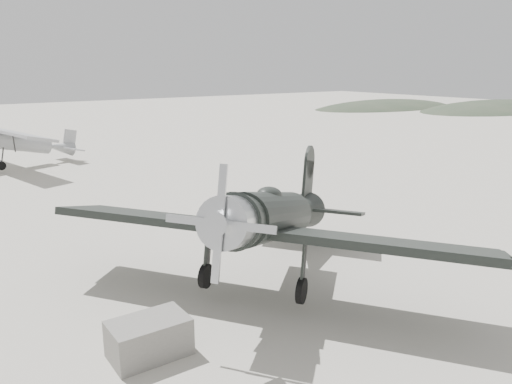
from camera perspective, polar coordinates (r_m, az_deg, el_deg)
ground at (r=16.66m, az=7.58°, el=-7.54°), size 160.00×160.00×0.00m
hill_east_north at (r=81.04m, az=25.90°, el=8.49°), size 36.00×18.00×6.00m
hill_northeast at (r=79.64m, az=14.69°, el=9.36°), size 32.00×16.00×5.20m
lowwing_monoplane at (r=14.12m, az=2.08°, el=-2.83°), size 9.58×10.71×3.79m
highwing_monoplane at (r=34.01m, az=-25.88°, el=5.52°), size 7.39×10.34×2.92m
equipment_block at (r=11.51m, az=-12.13°, el=-15.98°), size 1.69×1.07×0.84m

